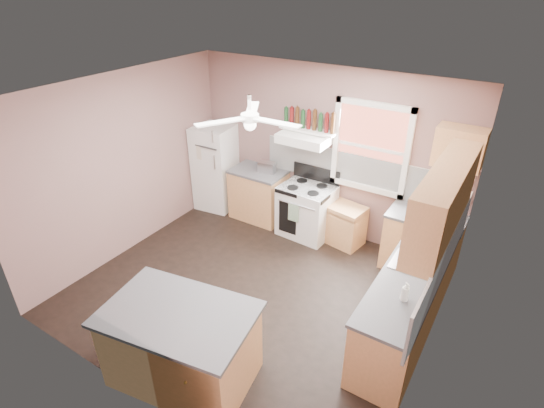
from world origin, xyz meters
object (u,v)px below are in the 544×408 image
Objects in this scene: refrigerator at (215,168)px; stove at (306,211)px; cart at (342,224)px; island at (182,346)px; toaster at (267,167)px.

refrigerator reaches higher than stove.
cart is (0.61, 0.09, -0.10)m from stove.
island is at bearing -64.24° from refrigerator.
toaster is 0.33× the size of stove.
refrigerator is at bearing 175.99° from toaster.
toaster is at bearing -169.38° from cart.
island is at bearing -86.41° from cart.
toaster reaches higher than island.
refrigerator reaches higher than cart.
cart is 0.46× the size of island.
stove is 0.60× the size of island.
island is (-0.36, -3.30, 0.10)m from cart.
cart is at bearing 11.65° from stove.
refrigerator is 2.33× the size of cart.
stove is at bearing -13.56° from toaster.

